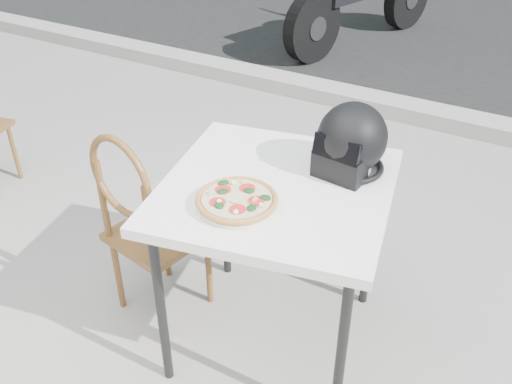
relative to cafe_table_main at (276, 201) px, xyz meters
The scene contains 7 objects.
ground 0.98m from the cafe_table_main, 131.58° to the right, with size 80.00×80.00×0.00m, color #999691.
curb 2.65m from the cafe_table_main, 99.52° to the left, with size 30.00×0.25×0.12m, color #A7A69C.
cafe_table_main is the anchor object (origin of this frame).
plate 0.22m from the cafe_table_main, 105.86° to the right, with size 0.29×0.29×0.02m.
pizza 0.23m from the cafe_table_main, 105.86° to the right, with size 0.32×0.32×0.04m.
helmet 0.36m from the cafe_table_main, 51.33° to the left, with size 0.30×0.31×0.28m.
cafe_chair_main 0.61m from the cafe_table_main, 165.53° to the right, with size 0.43×0.43×0.98m.
Camera 1 is at (1.26, -1.14, 1.97)m, focal length 40.00 mm.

